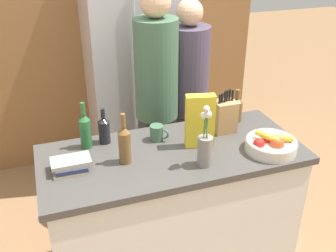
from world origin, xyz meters
TOP-DOWN VIEW (x-y plane):
  - kitchen_island at (0.00, 0.00)m, footprint 1.47×0.65m
  - back_wall_wood at (0.00, 1.64)m, footprint 2.67×0.12m
  - refrigerator at (0.10, 1.28)m, footprint 0.74×0.63m
  - fruit_bowl at (0.52, -0.17)m, footprint 0.28×0.28m
  - knife_block at (0.37, 0.13)m, footprint 0.13×0.11m
  - flower_vase at (0.11, -0.18)m, footprint 0.08×0.08m
  - cereal_box at (0.16, 0.02)m, footprint 0.17×0.09m
  - coffee_mug at (-0.04, 0.15)m, footprint 0.10×0.09m
  - book_stack at (-0.56, -0.01)m, footprint 0.20×0.14m
  - bottle_oil at (-0.27, -0.02)m, footprint 0.07×0.07m
  - bottle_vinegar at (-0.44, 0.21)m, footprint 0.06×0.06m
  - bottle_wine at (0.51, 0.23)m, footprint 0.08×0.08m
  - bottle_water at (-0.34, 0.22)m, footprint 0.07×0.07m
  - person_at_sink at (0.10, 0.62)m, footprint 0.29×0.29m
  - person_in_blue at (0.37, 0.73)m, footprint 0.30×0.30m

SIDE VIEW (x-z plane):
  - kitchen_island at x=0.00m, z-range 0.00..0.89m
  - person_in_blue at x=0.37m, z-range 0.10..1.68m
  - book_stack at x=-0.56m, z-range 0.89..0.95m
  - fruit_bowl at x=0.52m, z-range 0.88..0.99m
  - coffee_mug at x=-0.04m, z-range 0.89..0.98m
  - person_at_sink at x=0.10m, z-range 0.12..1.81m
  - bottle_wine at x=0.51m, z-range 0.87..1.08m
  - bottle_water at x=-0.34m, z-range 0.87..1.08m
  - refrigerator at x=0.10m, z-range 0.00..1.98m
  - knife_block at x=0.37m, z-range 0.86..1.13m
  - bottle_vinegar at x=-0.44m, z-range 0.86..1.14m
  - bottle_oil at x=-0.27m, z-range 0.86..1.15m
  - flower_vase at x=0.11m, z-range 0.84..1.18m
  - cereal_box at x=0.16m, z-range 0.89..1.20m
  - back_wall_wood at x=0.00m, z-range 0.00..2.60m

